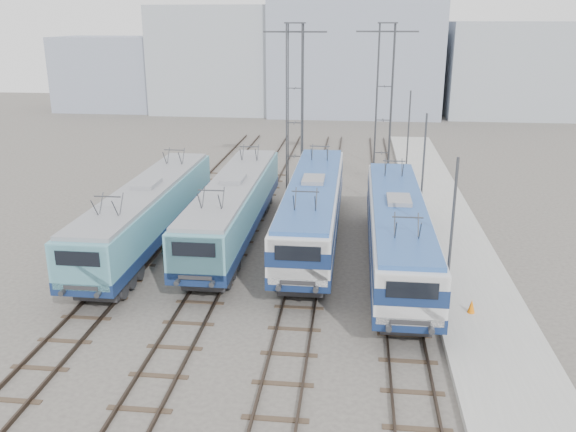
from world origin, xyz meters
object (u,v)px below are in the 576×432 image
(locomotive_far_left, at_px, (147,211))
(mast_rear, at_px, (408,136))
(mast_mid, at_px, (423,171))
(safety_cone, at_px, (471,306))
(catenary_tower_east, at_px, (384,98))
(locomotive_center_left, at_px, (233,206))
(mast_front, at_px, (451,239))
(catenary_tower_west, at_px, (295,100))
(locomotive_center_right, at_px, (313,206))
(locomotive_far_right, at_px, (398,228))

(locomotive_far_left, xyz_separation_m, mast_rear, (15.35, 17.59, 1.30))
(locomotive_far_left, relative_size, mast_mid, 2.51)
(mast_rear, distance_m, safety_cone, 24.42)
(catenary_tower_east, relative_size, safety_cone, 19.80)
(locomotive_center_left, xyz_separation_m, mast_front, (10.85, -7.98, 1.30))
(catenary_tower_west, relative_size, mast_front, 1.71)
(catenary_tower_east, relative_size, mast_front, 1.71)
(catenary_tower_west, xyz_separation_m, mast_mid, (8.60, -8.00, -3.14))
(catenary_tower_west, bearing_deg, locomotive_center_left, -100.60)
(mast_front, bearing_deg, locomotive_center_right, 128.08)
(locomotive_center_left, xyz_separation_m, catenary_tower_east, (8.75, 14.02, 4.45))
(catenary_tower_east, bearing_deg, locomotive_center_left, -121.97)
(mast_mid, bearing_deg, locomotive_center_left, -159.68)
(locomotive_center_left, bearing_deg, safety_cone, -34.57)
(locomotive_far_left, relative_size, catenary_tower_east, 1.47)
(mast_front, distance_m, safety_cone, 3.09)
(locomotive_center_left, distance_m, mast_rear, 19.39)
(mast_mid, bearing_deg, locomotive_far_right, -104.55)
(catenary_tower_east, bearing_deg, mast_front, -84.55)
(locomotive_far_right, distance_m, safety_cone, 6.09)
(catenary_tower_west, bearing_deg, catenary_tower_east, 17.10)
(locomotive_center_left, bearing_deg, mast_rear, 55.89)
(locomotive_far_right, relative_size, safety_cone, 29.01)
(locomotive_far_right, bearing_deg, mast_mid, 75.45)
(locomotive_far_right, xyz_separation_m, mast_front, (1.85, -4.87, 1.25))
(locomotive_far_right, distance_m, catenary_tower_west, 17.14)
(locomotive_far_left, height_order, mast_front, mast_front)
(mast_rear, bearing_deg, catenary_tower_east, -136.40)
(locomotive_far_right, distance_m, mast_front, 5.36)
(catenary_tower_east, height_order, mast_mid, catenary_tower_east)
(mast_rear, bearing_deg, locomotive_far_right, -95.52)
(mast_front, bearing_deg, locomotive_center_left, 143.66)
(locomotive_far_left, height_order, locomotive_far_right, locomotive_far_left)
(mast_front, height_order, mast_rear, same)
(mast_front, relative_size, mast_rear, 1.00)
(locomotive_center_right, relative_size, catenary_tower_west, 1.50)
(locomotive_far_left, xyz_separation_m, locomotive_center_left, (4.50, 1.57, -0.00))
(locomotive_far_left, distance_m, catenary_tower_east, 20.94)
(catenary_tower_east, bearing_deg, locomotive_far_left, -130.36)
(locomotive_center_left, xyz_separation_m, locomotive_center_right, (4.50, 0.12, 0.10))
(locomotive_center_left, bearing_deg, mast_front, -36.34)
(locomotive_center_left, xyz_separation_m, mast_rear, (10.85, 16.02, 1.30))
(mast_rear, bearing_deg, safety_cone, -87.51)
(locomotive_center_right, bearing_deg, locomotive_far_left, -169.32)
(locomotive_far_right, xyz_separation_m, safety_cone, (2.90, -5.09, -1.65))
(locomotive_far_left, height_order, mast_mid, mast_mid)
(locomotive_center_left, bearing_deg, locomotive_far_left, -160.73)
(locomotive_far_left, distance_m, locomotive_center_right, 9.16)
(locomotive_center_right, height_order, catenary_tower_east, catenary_tower_east)
(locomotive_center_right, bearing_deg, catenary_tower_east, 72.99)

